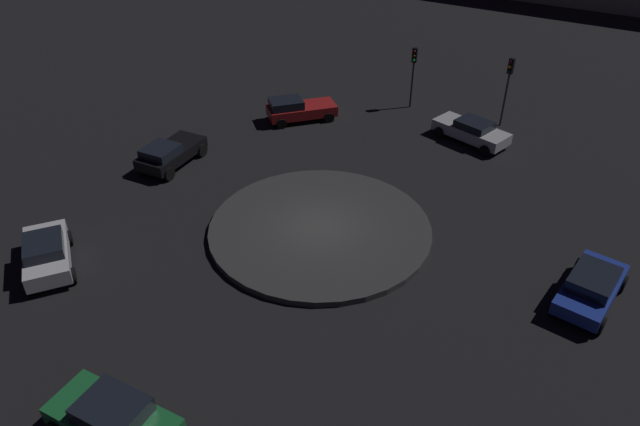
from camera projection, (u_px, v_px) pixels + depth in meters
ground_plane at (320, 231)px, 26.58m from camera, size 117.67×117.67×0.00m
roundabout_island at (320, 229)px, 26.50m from camera, size 10.07×10.07×0.29m
car_green at (113, 418)px, 17.43m from camera, size 3.09×4.44×1.49m
car_white at (46, 253)px, 24.02m from camera, size 3.01×4.18×1.48m
car_silver at (471, 130)px, 33.48m from camera, size 1.96×4.35×1.33m
car_blue at (591, 286)px, 22.36m from camera, size 4.24×2.51×1.39m
car_black at (170, 153)px, 31.16m from camera, size 4.37×3.17×1.40m
car_red at (298, 109)px, 35.83m from camera, size 4.48×3.36×1.44m
traffic_light_west at (508, 79)px, 33.94m from camera, size 0.36×0.31×4.19m
traffic_light_southwest at (414, 66)px, 36.29m from camera, size 0.39×0.36×3.89m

